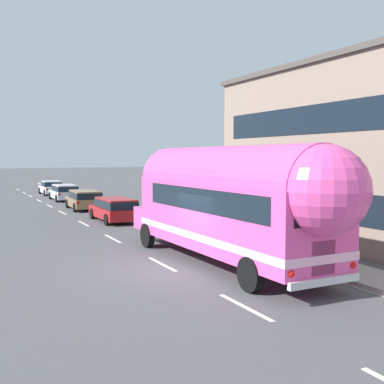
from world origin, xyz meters
name	(u,v)px	position (x,y,z in m)	size (l,w,h in m)	color
ground_plane	(176,271)	(0.00, 0.00, 0.00)	(300.00, 300.00, 0.00)	#4C4C4F
lane_markings	(128,220)	(2.73, 12.86, 0.00)	(4.01, 80.00, 0.01)	silver
sidewalk_slab	(180,223)	(4.80, 10.00, 0.07)	(1.85, 90.00, 0.15)	gray
painted_bus	(232,200)	(1.96, -0.34, 2.30)	(2.79, 12.04, 4.12)	#EA4C9E
car_lead	(115,208)	(1.82, 12.57, 0.79)	(1.89, 4.57, 1.37)	#A5191E
car_second	(84,198)	(1.79, 19.61, 0.80)	(2.15, 4.53, 1.37)	olive
car_third	(64,191)	(1.96, 27.45, 0.79)	(1.96, 4.66, 1.37)	silver
car_fourth	(51,187)	(2.13, 34.49, 0.74)	(1.97, 4.65, 1.37)	white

